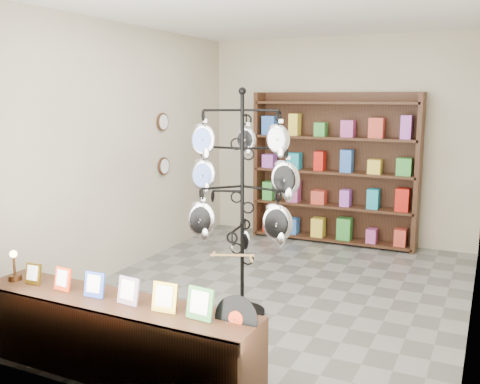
% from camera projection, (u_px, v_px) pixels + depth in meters
% --- Properties ---
extents(ground, '(5.00, 5.00, 0.00)m').
position_uv_depth(ground, '(275.00, 291.00, 5.96)').
color(ground, slate).
rests_on(ground, ground).
extents(room_envelope, '(5.00, 5.00, 5.00)m').
position_uv_depth(room_envelope, '(277.00, 124.00, 5.64)').
color(room_envelope, '#C1B89B').
rests_on(room_envelope, ground).
extents(display_tree, '(1.17, 1.17, 2.22)m').
position_uv_depth(display_tree, '(242.00, 187.00, 5.13)').
color(display_tree, black).
rests_on(display_tree, ground).
extents(front_shelf, '(2.42, 0.53, 0.85)m').
position_uv_depth(front_shelf, '(113.00, 336.00, 4.16)').
color(front_shelf, black).
rests_on(front_shelf, ground).
extents(back_shelving, '(2.42, 0.36, 2.20)m').
position_uv_depth(back_shelving, '(334.00, 173.00, 7.82)').
color(back_shelving, black).
rests_on(back_shelving, ground).
extents(wall_clocks, '(0.03, 0.24, 0.84)m').
position_uv_depth(wall_clocks, '(163.00, 144.00, 7.24)').
color(wall_clocks, black).
rests_on(wall_clocks, ground).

